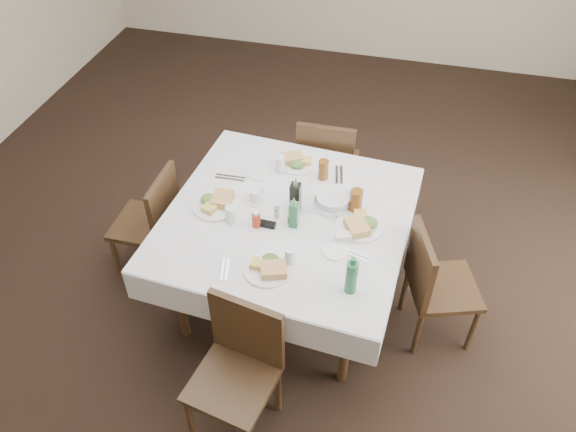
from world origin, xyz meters
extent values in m
plane|color=black|center=(0.00, 0.00, 0.00)|extent=(7.00, 7.00, 0.00)
cylinder|color=#301F12|center=(-0.46, -0.73, 0.36)|extent=(0.06, 0.06, 0.72)
cylinder|color=#301F12|center=(-0.39, 0.34, 0.36)|extent=(0.06, 0.06, 0.72)
cylinder|color=#301F12|center=(0.61, -0.81, 0.36)|extent=(0.06, 0.06, 0.72)
cylinder|color=#301F12|center=(0.68, 0.26, 0.36)|extent=(0.06, 0.06, 0.72)
cube|color=#301F12|center=(0.11, -0.23, 0.73)|extent=(1.43, 1.43, 0.03)
cube|color=silver|center=(0.11, -0.23, 0.76)|extent=(1.57, 1.57, 0.01)
cube|color=silver|center=(0.16, 0.50, 0.65)|extent=(1.47, 0.11, 0.22)
cube|color=silver|center=(0.06, -0.97, 0.65)|extent=(1.47, 0.11, 0.22)
cube|color=silver|center=(0.84, -0.29, 0.65)|extent=(0.11, 1.47, 0.22)
cube|color=silver|center=(-0.62, -0.18, 0.65)|extent=(0.11, 1.47, 0.22)
cube|color=#301F12|center=(0.18, 0.76, 0.44)|extent=(0.43, 0.43, 0.04)
cube|color=#301F12|center=(0.19, 0.57, 0.67)|extent=(0.43, 0.04, 0.47)
cylinder|color=#301F12|center=(0.37, 0.95, 0.22)|extent=(0.04, 0.04, 0.44)
cylinder|color=#301F12|center=(0.37, 0.58, 0.22)|extent=(0.04, 0.04, 0.44)
cylinder|color=#301F12|center=(0.00, 0.95, 0.22)|extent=(0.04, 0.04, 0.44)
cylinder|color=#301F12|center=(0.00, 0.58, 0.22)|extent=(0.04, 0.04, 0.44)
cube|color=#301F12|center=(0.07, -1.25, 0.43)|extent=(0.49, 0.49, 0.04)
cube|color=#301F12|center=(0.10, -1.06, 0.67)|extent=(0.42, 0.11, 0.46)
cylinder|color=#301F12|center=(-0.15, -1.40, 0.22)|extent=(0.03, 0.03, 0.43)
cylinder|color=#301F12|center=(-0.08, -1.04, 0.22)|extent=(0.03, 0.03, 0.43)
cylinder|color=#301F12|center=(0.28, -1.10, 0.22)|extent=(0.03, 0.03, 0.43)
cube|color=#301F12|center=(1.13, -0.28, 0.42)|extent=(0.52, 0.52, 0.04)
cube|color=#301F12|center=(0.95, -0.34, 0.64)|extent=(0.17, 0.40, 0.45)
cylinder|color=#301F12|center=(1.36, -0.39, 0.21)|extent=(0.03, 0.03, 0.42)
cylinder|color=#301F12|center=(1.02, -0.51, 0.21)|extent=(0.03, 0.03, 0.42)
cylinder|color=#301F12|center=(1.24, -0.06, 0.21)|extent=(0.03, 0.03, 0.42)
cylinder|color=#301F12|center=(0.91, -0.17, 0.21)|extent=(0.03, 0.03, 0.42)
cube|color=#301F12|center=(-0.93, -0.21, 0.42)|extent=(0.41, 0.41, 0.04)
cube|color=#301F12|center=(-0.75, -0.21, 0.64)|extent=(0.04, 0.41, 0.44)
cylinder|color=#301F12|center=(-1.11, -0.04, 0.21)|extent=(0.03, 0.03, 0.42)
cylinder|color=#301F12|center=(-0.76, -0.04, 0.21)|extent=(0.03, 0.03, 0.42)
cylinder|color=#301F12|center=(-1.11, -0.39, 0.21)|extent=(0.03, 0.03, 0.42)
cylinder|color=#301F12|center=(-0.76, -0.39, 0.21)|extent=(0.03, 0.03, 0.42)
cylinder|color=white|center=(0.05, 0.29, 0.77)|extent=(0.26, 0.26, 0.01)
cube|color=tan|center=(0.01, 0.30, 0.80)|extent=(0.17, 0.16, 0.04)
cube|color=tan|center=(0.10, 0.29, 0.79)|extent=(0.10, 0.08, 0.03)
ellipsoid|color=#355B23|center=(0.06, 0.24, 0.80)|extent=(0.10, 0.09, 0.04)
cylinder|color=white|center=(0.12, -0.70, 0.77)|extent=(0.28, 0.28, 0.01)
cube|color=tan|center=(0.16, -0.72, 0.80)|extent=(0.17, 0.15, 0.05)
cube|color=tan|center=(0.07, -0.70, 0.79)|extent=(0.10, 0.08, 0.04)
ellipsoid|color=#355B23|center=(0.12, -0.66, 0.80)|extent=(0.10, 0.09, 0.05)
cylinder|color=white|center=(0.56, -0.23, 0.77)|extent=(0.29, 0.29, 0.02)
cube|color=tan|center=(0.55, -0.27, 0.80)|extent=(0.18, 0.19, 0.05)
cube|color=tan|center=(0.55, -0.17, 0.80)|extent=(0.09, 0.11, 0.04)
ellipsoid|color=#355B23|center=(0.61, -0.22, 0.80)|extent=(0.11, 0.10, 0.05)
cylinder|color=white|center=(-0.35, -0.27, 0.77)|extent=(0.30, 0.30, 0.02)
cube|color=tan|center=(-0.31, -0.23, 0.80)|extent=(0.13, 0.16, 0.05)
cube|color=tan|center=(-0.36, -0.32, 0.80)|extent=(0.10, 0.12, 0.04)
ellipsoid|color=#355B23|center=(-0.39, -0.25, 0.80)|extent=(0.11, 0.10, 0.05)
cylinder|color=white|center=(-0.18, 0.12, 0.77)|extent=(0.17, 0.17, 0.01)
cylinder|color=white|center=(0.46, -0.47, 0.77)|extent=(0.15, 0.15, 0.01)
cylinder|color=silver|center=(-0.05, 0.18, 0.82)|extent=(0.06, 0.06, 0.12)
cylinder|color=silver|center=(0.23, -0.62, 0.82)|extent=(0.06, 0.06, 0.11)
cylinder|color=silver|center=(0.48, -0.02, 0.82)|extent=(0.06, 0.06, 0.12)
cylinder|color=silver|center=(-0.21, -0.37, 0.82)|extent=(0.06, 0.06, 0.11)
cylinder|color=brown|center=(0.25, 0.18, 0.83)|extent=(0.07, 0.07, 0.14)
cylinder|color=brown|center=(0.51, -0.09, 0.84)|extent=(0.08, 0.08, 0.16)
cylinder|color=silver|center=(0.37, -0.08, 0.78)|extent=(0.24, 0.24, 0.04)
cylinder|color=silver|center=(0.37, -0.08, 0.82)|extent=(0.22, 0.22, 0.05)
cube|color=black|center=(0.15, -0.18, 0.86)|extent=(0.06, 0.06, 0.20)
cone|color=silver|center=(0.15, -0.18, 0.99)|extent=(0.03, 0.03, 0.06)
cube|color=#287040|center=(0.17, -0.31, 0.85)|extent=(0.05, 0.05, 0.18)
cone|color=silver|center=(0.17, -0.31, 0.96)|extent=(0.03, 0.03, 0.05)
cylinder|color=#B43217|center=(-0.05, -0.37, 0.81)|extent=(0.05, 0.05, 0.10)
cylinder|color=white|center=(-0.05, -0.37, 0.87)|extent=(0.04, 0.04, 0.02)
cylinder|color=white|center=(0.05, -0.27, 0.80)|extent=(0.04, 0.04, 0.07)
cylinder|color=silver|center=(0.05, -0.27, 0.84)|extent=(0.04, 0.04, 0.01)
cylinder|color=#45291B|center=(0.14, -0.30, 0.79)|extent=(0.03, 0.03, 0.06)
cylinder|color=silver|center=(0.14, -0.30, 0.83)|extent=(0.03, 0.03, 0.01)
cylinder|color=white|center=(-0.12, -0.16, 0.77)|extent=(0.12, 0.12, 0.01)
cylinder|color=white|center=(-0.12, -0.16, 0.81)|extent=(0.08, 0.08, 0.08)
cylinder|color=black|center=(-0.12, -0.16, 0.84)|extent=(0.06, 0.06, 0.01)
torus|color=white|center=(-0.09, -0.12, 0.81)|extent=(0.04, 0.05, 0.05)
cube|color=black|center=(0.00, -0.36, 0.78)|extent=(0.14, 0.05, 0.03)
cylinder|color=#287040|center=(0.59, -0.73, 0.87)|extent=(0.07, 0.07, 0.21)
cylinder|color=#287040|center=(0.59, -0.73, 0.99)|extent=(0.03, 0.03, 0.04)
cube|color=white|center=(0.49, -0.36, 0.79)|extent=(0.11, 0.08, 0.05)
cube|color=#FFA3C1|center=(0.49, -0.36, 0.79)|extent=(0.08, 0.06, 0.02)
cube|color=silver|center=(0.33, 0.23, 0.77)|extent=(0.05, 0.20, 0.01)
cube|color=silver|center=(0.36, 0.23, 0.77)|extent=(0.05, 0.20, 0.01)
cube|color=silver|center=(-0.10, -0.76, 0.77)|extent=(0.05, 0.17, 0.01)
cube|color=silver|center=(-0.13, -0.76, 0.77)|extent=(0.05, 0.17, 0.01)
cube|color=silver|center=(0.56, -0.48, 0.77)|extent=(0.19, 0.07, 0.01)
cube|color=silver|center=(0.56, -0.45, 0.77)|extent=(0.19, 0.07, 0.01)
cube|color=silver|center=(-0.35, 0.04, 0.77)|extent=(0.20, 0.03, 0.01)
cube|color=silver|center=(-0.35, 0.00, 0.77)|extent=(0.20, 0.03, 0.01)
camera|label=1|loc=(0.75, -2.71, 3.13)|focal=35.00mm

